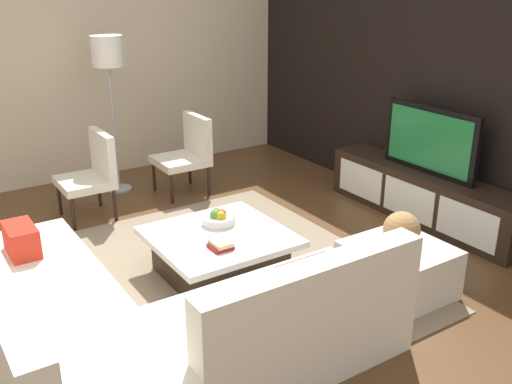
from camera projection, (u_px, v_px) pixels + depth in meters
The scene contains 15 objects.
ground_plane at pixel (216, 284), 4.62m from camera, with size 14.00×14.00×0.00m, color brown.
feature_wall_back at pixel (458, 78), 5.51m from camera, with size 6.40×0.12×2.80m, color black.
side_wall_left at pixel (93, 59), 6.73m from camera, with size 0.12×5.20×2.80m, color beige.
area_rug at pixel (209, 279), 4.70m from camera, with size 3.03×2.80×0.01m, color gray.
media_console at pixel (424, 196), 5.76m from camera, with size 2.23×0.45×0.50m.
television at pixel (430, 140), 5.55m from camera, with size 1.09×0.06×0.66m.
sectional_couch at pixel (136, 319), 3.66m from camera, with size 2.51×2.39×0.82m.
coffee_table at pixel (220, 254), 4.68m from camera, with size 1.02×1.05×0.38m.
accent_chair_near at pixel (93, 170), 5.76m from camera, with size 0.55×0.50×0.87m.
floor_lamp at pixel (108, 60), 6.11m from camera, with size 0.34×0.34×1.73m.
ottoman at pixel (398, 270), 4.43m from camera, with size 0.70×0.70×0.40m, color silver.
fruit_bowl at pixel (219, 218), 4.79m from camera, with size 0.28×0.28×0.14m.
accent_chair_far at pixel (188, 150), 6.43m from camera, with size 0.54×0.53×0.87m.
decorative_ball at pixel (402, 230), 4.31m from camera, with size 0.28×0.28×0.28m, color #AD8451.
book_stack at pixel (221, 245), 4.37m from camera, with size 0.17×0.16×0.06m.
Camera 1 is at (3.57, -1.95, 2.34)m, focal length 40.45 mm.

